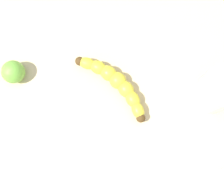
# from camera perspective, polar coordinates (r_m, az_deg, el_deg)

# --- Properties ---
(wooden_tabletop) EXTENTS (1.20, 1.20, 0.03)m
(wooden_tabletop) POSITION_cam_1_polar(r_m,az_deg,el_deg) (0.67, 4.14, 0.53)
(wooden_tabletop) COLOR beige
(wooden_tabletop) RESTS_ON ground
(banana) EXTENTS (0.19, 0.08, 0.04)m
(banana) POSITION_cam_1_polar(r_m,az_deg,el_deg) (0.63, 0.65, 0.31)
(banana) COLOR yellow
(banana) RESTS_ON wooden_tabletop
(smoothie_glass) EXTENTS (0.08, 0.08, 0.11)m
(smoothie_glass) POSITION_cam_1_polar(r_m,az_deg,el_deg) (0.63, 19.49, -1.18)
(smoothie_glass) COLOR silver
(smoothie_glass) RESTS_ON wooden_tabletop
(lime_fruit) EXTENTS (0.05, 0.05, 0.05)m
(lime_fruit) POSITION_cam_1_polar(r_m,az_deg,el_deg) (0.66, -18.43, 2.31)
(lime_fruit) COLOR #75C142
(lime_fruit) RESTS_ON wooden_tabletop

